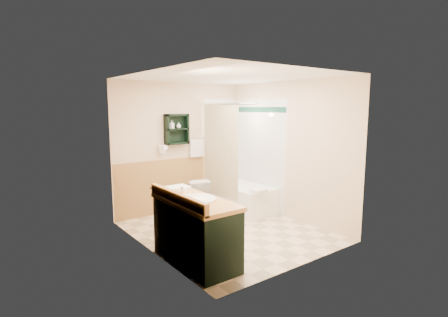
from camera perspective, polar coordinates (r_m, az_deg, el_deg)
floor at (r=5.64m, az=0.62°, el=-11.79°), size 3.00×3.00×0.00m
back_wall at (r=6.61m, az=-7.39°, el=1.83°), size 2.60×0.04×2.40m
left_wall at (r=4.67m, az=-12.32°, el=-0.99°), size 0.04×3.00×2.40m
right_wall at (r=6.23m, az=10.33°, el=1.37°), size 0.04×3.00×2.40m
ceiling at (r=5.32m, az=0.66°, el=13.50°), size 2.60×3.00×0.04m
wainscot_left at (r=4.85m, az=-11.68°, el=-9.14°), size 2.98×2.98×1.00m
wainscot_back at (r=6.70m, az=-7.13°, el=-4.16°), size 2.58×2.58×1.00m
mirror_frame at (r=4.17m, az=-8.67°, el=2.15°), size 1.30×1.30×1.00m
mirror_glass at (r=4.17m, az=-8.61°, el=2.15°), size 1.20×1.20×0.90m
tile_right at (r=6.75m, az=5.41°, el=0.72°), size 1.50×1.50×2.10m
tile_back at (r=7.15m, az=-0.02°, el=1.18°), size 0.95×0.95×2.10m
tile_accent at (r=6.69m, az=5.44°, el=7.95°), size 1.50×1.50×0.10m
wall_shelf at (r=6.43m, az=-7.72°, el=4.78°), size 0.45×0.15×0.55m
hair_dryer at (r=6.35m, az=-10.14°, el=1.50°), size 0.10×0.24×0.18m
towel_bar at (r=6.71m, az=-4.52°, el=3.26°), size 0.40×0.06×0.40m
curtain_rod at (r=6.21m, az=0.33°, el=8.88°), size 0.03×1.60×0.03m
shower_curtain at (r=6.40m, az=-0.62°, el=1.24°), size 1.05×1.05×1.70m
vanity at (r=4.48m, az=-4.65°, el=-11.74°), size 0.59×1.28×0.81m
bathtub at (r=6.77m, az=2.41°, el=-6.20°), size 0.73×1.50×0.49m
toilet at (r=6.45m, az=-4.75°, el=-6.13°), size 0.52×0.75×0.66m
counter_towel at (r=4.92m, az=-7.59°, el=-4.75°), size 0.30×0.23×0.04m
vanity_book at (r=4.89m, az=-11.05°, el=-3.76°), size 0.16×0.10×0.23m
tub_towel at (r=6.04m, az=5.65°, el=-5.32°), size 0.25×0.21×0.07m
soap_bottle_a at (r=6.37m, az=-8.53°, el=5.17°), size 0.12×0.16×0.07m
soap_bottle_b at (r=6.44m, az=-7.42°, el=5.29°), size 0.10×0.12×0.08m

